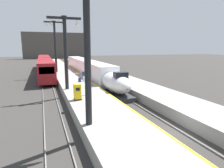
% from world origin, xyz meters
% --- Properties ---
extents(ground_plane, '(260.00, 260.00, 0.00)m').
position_xyz_m(ground_plane, '(0.00, 0.00, 0.00)').
color(ground_plane, '#33302D').
extents(platform_left, '(4.80, 110.00, 1.05)m').
position_xyz_m(platform_left, '(-4.05, 24.75, 0.53)').
color(platform_left, gray).
rests_on(platform_left, ground).
extents(platform_right, '(4.80, 110.00, 1.05)m').
position_xyz_m(platform_right, '(4.05, 24.75, 0.53)').
color(platform_right, gray).
rests_on(platform_right, ground).
extents(platform_left_safety_stripe, '(0.20, 107.80, 0.01)m').
position_xyz_m(platform_left_safety_stripe, '(-1.77, 24.75, 1.05)').
color(platform_left_safety_stripe, yellow).
rests_on(platform_left_safety_stripe, platform_left).
extents(rail_main_left, '(0.08, 110.00, 0.12)m').
position_xyz_m(rail_main_left, '(-0.75, 27.50, 0.06)').
color(rail_main_left, slate).
rests_on(rail_main_left, ground).
extents(rail_main_right, '(0.08, 110.00, 0.12)m').
position_xyz_m(rail_main_right, '(0.75, 27.50, 0.06)').
color(rail_main_right, slate).
rests_on(rail_main_right, ground).
extents(rail_secondary_left, '(0.08, 110.00, 0.12)m').
position_xyz_m(rail_secondary_left, '(-8.85, 27.50, 0.06)').
color(rail_secondary_left, slate).
rests_on(rail_secondary_left, ground).
extents(rail_secondary_right, '(0.08, 110.00, 0.12)m').
position_xyz_m(rail_secondary_right, '(-7.35, 27.50, 0.06)').
color(rail_secondary_right, slate).
rests_on(rail_secondary_right, ground).
extents(highspeed_train_main, '(2.92, 38.59, 3.60)m').
position_xyz_m(highspeed_train_main, '(0.00, 26.75, 1.92)').
color(highspeed_train_main, silver).
rests_on(highspeed_train_main, ground).
extents(regional_train_adjacent, '(2.85, 36.60, 3.80)m').
position_xyz_m(regional_train_adjacent, '(-8.10, 38.07, 2.13)').
color(regional_train_adjacent, maroon).
rests_on(regional_train_adjacent, ground).
extents(station_column_near, '(4.00, 0.68, 10.43)m').
position_xyz_m(station_column_near, '(-5.85, 1.20, 7.35)').
color(station_column_near, black).
rests_on(station_column_near, platform_left).
extents(station_column_mid, '(4.00, 0.68, 8.85)m').
position_xyz_m(station_column_mid, '(-5.90, 13.40, 6.40)').
color(station_column_mid, black).
rests_on(station_column_mid, platform_left).
extents(station_column_far, '(4.00, 0.68, 10.44)m').
position_xyz_m(station_column_far, '(-5.90, 31.66, 7.24)').
color(station_column_far, black).
rests_on(station_column_far, platform_left).
extents(passenger_near_edge, '(0.53, 0.36, 1.69)m').
position_xyz_m(passenger_near_edge, '(-2.79, 18.15, 2.04)').
color(passenger_near_edge, '#23232D').
rests_on(passenger_near_edge, platform_left).
extents(rolling_suitcase, '(0.40, 0.22, 0.98)m').
position_xyz_m(rolling_suitcase, '(-3.47, 18.00, 1.35)').
color(rolling_suitcase, navy).
rests_on(rolling_suitcase, platform_left).
extents(ticket_machine_yellow, '(0.76, 0.62, 1.60)m').
position_xyz_m(ticket_machine_yellow, '(-5.55, 7.75, 1.79)').
color(ticket_machine_yellow, yellow).
rests_on(ticket_machine_yellow, platform_left).
extents(departure_info_board, '(0.90, 0.10, 2.12)m').
position_xyz_m(departure_info_board, '(-4.16, 9.54, 2.56)').
color(departure_info_board, maroon).
rests_on(departure_info_board, platform_left).
extents(terminus_back_wall, '(36.00, 2.00, 14.00)m').
position_xyz_m(terminus_back_wall, '(0.00, 102.00, 7.00)').
color(terminus_back_wall, '#4C4742').
rests_on(terminus_back_wall, ground).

